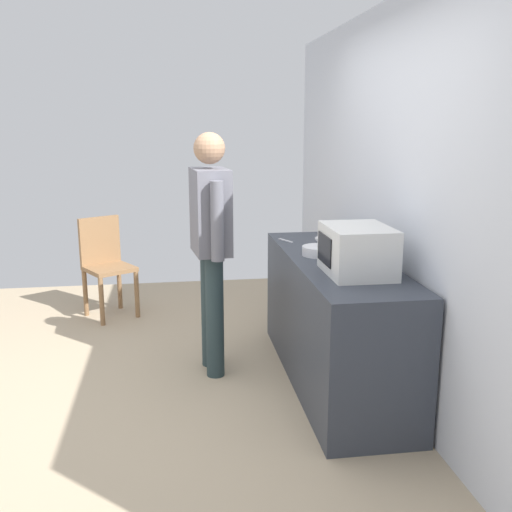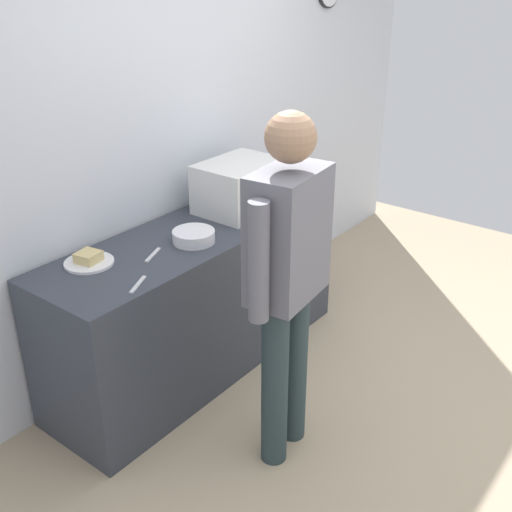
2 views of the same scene
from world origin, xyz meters
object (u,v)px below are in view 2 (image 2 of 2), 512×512
at_px(microwave, 240,186).
at_px(fork_utensil, 138,284).
at_px(person_standing, 287,270).
at_px(spoon_utensil, 153,255).
at_px(sandwich_plate, 89,260).
at_px(salad_bowl, 194,236).

distance_m(microwave, fork_utensil, 1.10).
distance_m(microwave, person_standing, 1.11).
bearing_deg(spoon_utensil, fork_utensil, -146.13).
bearing_deg(microwave, sandwich_plate, 173.07).
distance_m(sandwich_plate, salad_bowl, 0.58).
height_order(sandwich_plate, person_standing, person_standing).
bearing_deg(salad_bowl, microwave, 11.32).
bearing_deg(person_standing, spoon_utensil, 96.02).
distance_m(microwave, spoon_utensil, 0.81).
bearing_deg(microwave, fork_utensil, -167.38).
height_order(fork_utensil, person_standing, person_standing).
distance_m(sandwich_plate, spoon_utensil, 0.33).
xyz_separation_m(sandwich_plate, person_standing, (0.35, -0.98, 0.11)).
height_order(salad_bowl, fork_utensil, salad_bowl).
bearing_deg(spoon_utensil, salad_bowl, -11.09).
bearing_deg(salad_bowl, person_standing, -103.14).
bearing_deg(spoon_utensil, sandwich_plate, 145.41).
relative_size(sandwich_plate, person_standing, 0.14).
relative_size(sandwich_plate, spoon_utensil, 1.48).
distance_m(fork_utensil, person_standing, 0.72).
bearing_deg(fork_utensil, microwave, 12.62).
relative_size(fork_utensil, spoon_utensil, 1.00).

